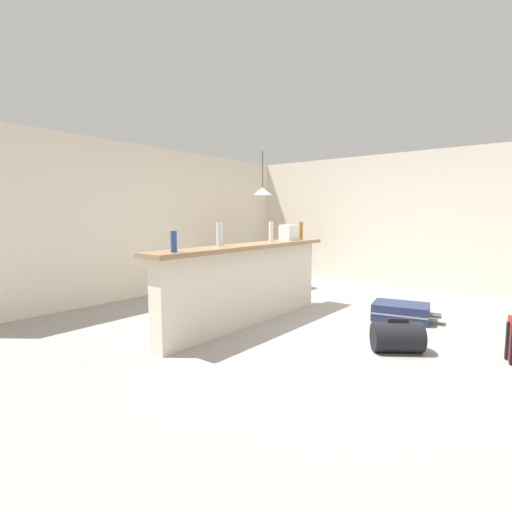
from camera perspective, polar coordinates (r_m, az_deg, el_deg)
The scene contains 15 objects.
ground_plane at distance 5.17m, azimuth 8.46°, elevation -9.57°, with size 13.00×13.00×0.05m, color gray.
wall_back at distance 7.01m, azimuth -13.57°, elevation 5.02°, with size 6.60×0.10×2.50m, color silver.
wall_right at distance 7.88m, azimuth 17.90°, elevation 5.00°, with size 0.10×6.00×2.50m, color silver.
partition_half_wall at distance 4.83m, azimuth -1.27°, elevation -4.51°, with size 2.80×0.20×0.95m, color silver.
bar_countertop at distance 4.76m, azimuth -1.29°, elevation 1.42°, with size 2.96×0.40×0.05m, color #93704C.
bottle_blue at distance 3.86m, azimuth -12.03°, elevation 2.09°, with size 0.06×0.06×0.21m, color #284C89.
bottle_clear at distance 4.50m, azimuth -5.40°, elevation 3.21°, with size 0.08×0.08×0.28m, color silver.
bottle_white at distance 5.10m, azimuth 2.22°, elevation 3.56°, with size 0.06×0.06×0.27m, color silver.
bottle_amber at distance 5.75m, azimuth 6.63°, elevation 3.75°, with size 0.06×0.06×0.26m, color #9E661E.
grocery_bag at distance 5.55m, azimuth 4.88°, elevation 3.48°, with size 0.26×0.18×0.22m, color silver.
dining_table at distance 7.18m, azimuth 0.33°, elevation 0.39°, with size 1.10×0.80×0.74m.
dining_chair_near_partition at distance 6.80m, azimuth 3.44°, elevation -1.06°, with size 0.46×0.46×0.93m.
pendant_lamp at distance 7.13m, azimuth 0.97°, elevation 9.53°, with size 0.34×0.34×0.83m.
suitcase_flat_navy at distance 5.41m, azimuth 20.58°, elevation -7.70°, with size 0.62×0.88×0.22m.
duffel_bag_black at distance 4.19m, azimuth 20.11°, elevation -11.15°, with size 0.52×0.57×0.34m.
Camera 1 is at (-4.32, -2.47, 1.38)m, focal length 27.13 mm.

